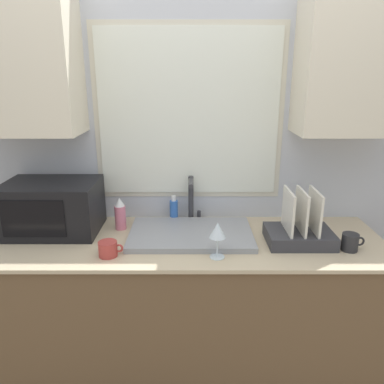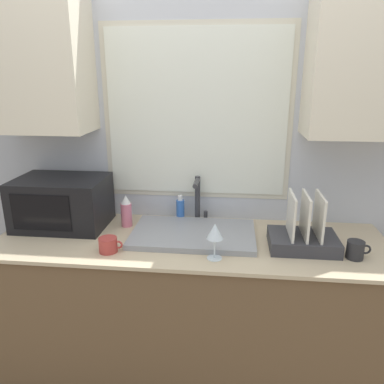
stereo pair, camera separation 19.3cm
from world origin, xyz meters
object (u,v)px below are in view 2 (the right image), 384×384
at_px(soap_bottle, 180,210).
at_px(mug_near_sink, 108,245).
at_px(faucet, 198,196).
at_px(microwave, 62,202).
at_px(wine_glass, 215,232).
at_px(spray_bottle, 126,211).
at_px(dish_rack, 303,236).

bearing_deg(soap_bottle, mug_near_sink, -123.22).
height_order(faucet, microwave, microwave).
bearing_deg(soap_bottle, wine_glass, -63.84).
bearing_deg(soap_bottle, microwave, -167.28).
relative_size(microwave, wine_glass, 2.80).
height_order(spray_bottle, mug_near_sink, spray_bottle).
xyz_separation_m(soap_bottle, mug_near_sink, (-0.30, -0.46, -0.03)).
xyz_separation_m(microwave, mug_near_sink, (0.37, -0.31, -0.11)).
relative_size(spray_bottle, wine_glass, 1.03).
height_order(faucet, mug_near_sink, faucet).
relative_size(faucet, spray_bottle, 1.48).
distance_m(spray_bottle, soap_bottle, 0.33).
bearing_deg(wine_glass, dish_rack, 20.52).
xyz_separation_m(dish_rack, wine_glass, (-0.45, -0.17, 0.07)).
height_order(soap_bottle, mug_near_sink, soap_bottle).
bearing_deg(mug_near_sink, microwave, 140.34).
height_order(microwave, spray_bottle, microwave).
xyz_separation_m(spray_bottle, wine_glass, (0.54, -0.36, 0.05)).
distance_m(faucet, dish_rack, 0.66).
relative_size(faucet, soap_bottle, 1.75).
relative_size(spray_bottle, mug_near_sink, 1.54).
xyz_separation_m(dish_rack, mug_near_sink, (-0.99, -0.15, -0.03)).
bearing_deg(spray_bottle, dish_rack, -10.81).
bearing_deg(wine_glass, mug_near_sink, 178.47).
relative_size(microwave, mug_near_sink, 4.18).
bearing_deg(faucet, wine_glass, -74.99).
xyz_separation_m(spray_bottle, mug_near_sink, (0.00, -0.34, -0.05)).
relative_size(spray_bottle, soap_bottle, 1.18).
relative_size(dish_rack, mug_near_sink, 2.81).
bearing_deg(mug_near_sink, dish_rack, 8.83).
bearing_deg(wine_glass, microwave, 160.41).
relative_size(microwave, dish_rack, 1.49).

